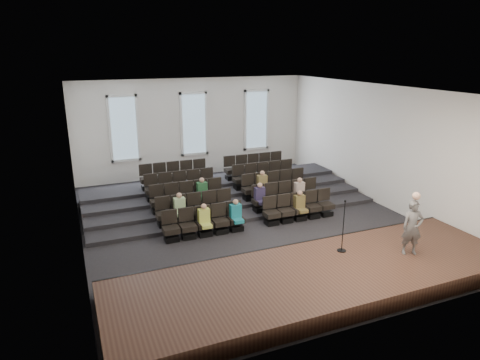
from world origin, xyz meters
name	(u,v)px	position (x,y,z in m)	size (l,w,h in m)	color
ground	(248,221)	(0.00, 0.00, 0.00)	(14.00, 14.00, 0.00)	black
ceiling	(248,89)	(0.00, 0.00, 5.01)	(12.00, 14.00, 0.02)	white
wall_back	(194,128)	(0.00, 7.02, 2.50)	(12.00, 0.04, 5.00)	white
wall_front	(373,229)	(0.00, -7.02, 2.50)	(12.00, 0.04, 5.00)	white
wall_left	(74,176)	(-6.02, 0.00, 2.50)	(0.04, 14.00, 5.00)	white
wall_right	(380,145)	(6.02, 0.00, 2.50)	(0.04, 14.00, 5.00)	white
stage	(320,278)	(0.00, -5.10, 0.25)	(11.80, 3.60, 0.50)	#442B1D
stage_lip	(290,252)	(0.00, -3.33, 0.25)	(11.80, 0.06, 0.52)	black
risers	(220,192)	(0.00, 3.17, 0.20)	(11.80, 4.80, 0.60)	black
seating_rows	(233,193)	(0.00, 1.54, 0.68)	(6.80, 4.70, 1.67)	black
windows	(194,124)	(0.00, 6.95, 2.70)	(8.44, 0.10, 3.24)	white
audience	(244,199)	(0.00, 0.32, 0.81)	(5.45, 2.64, 1.10)	#C4D254
speaker	(412,228)	(3.00, -5.23, 1.33)	(0.61, 0.40, 1.67)	#575552
mic_stand	(343,236)	(1.23, -4.31, 0.99)	(0.27, 0.27, 1.64)	black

